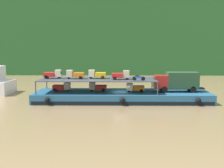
{
  "coord_description": "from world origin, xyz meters",
  "views": [
    {
      "loc": [
        -0.84,
        -45.97,
        8.48
      ],
      "look_at": [
        -1.58,
        0.0,
        2.7
      ],
      "focal_mm": 47.23,
      "sensor_mm": 36.0,
      "label": 1
    }
  ],
  "objects_px": {
    "mini_truck_lower_mid": "(135,88)",
    "mini_truck_upper_fore": "(97,74)",
    "mini_truck_lower_aft": "(98,87)",
    "mini_truck_upper_stern": "(53,74)",
    "mini_truck_upper_bow": "(121,75)",
    "mini_truck_lower_stern": "(62,87)",
    "mini_truck_upper_mid": "(75,74)",
    "motorcycle_upper_port": "(139,78)",
    "covered_lorry": "(177,81)",
    "cargo_barge": "(122,96)"
  },
  "relations": [
    {
      "from": "mini_truck_lower_mid",
      "to": "mini_truck_upper_fore",
      "type": "distance_m",
      "value": 6.41
    },
    {
      "from": "mini_truck_lower_aft",
      "to": "mini_truck_upper_stern",
      "type": "height_order",
      "value": "mini_truck_upper_stern"
    },
    {
      "from": "mini_truck_lower_mid",
      "to": "mini_truck_upper_bow",
      "type": "distance_m",
      "value": 3.01
    },
    {
      "from": "mini_truck_lower_stern",
      "to": "mini_truck_upper_stern",
      "type": "distance_m",
      "value": 2.48
    },
    {
      "from": "mini_truck_lower_mid",
      "to": "mini_truck_upper_mid",
      "type": "bearing_deg",
      "value": 176.87
    },
    {
      "from": "mini_truck_lower_mid",
      "to": "mini_truck_upper_mid",
      "type": "xyz_separation_m",
      "value": [
        -9.46,
        0.52,
        2.0
      ]
    },
    {
      "from": "mini_truck_upper_bow",
      "to": "motorcycle_upper_port",
      "type": "bearing_deg",
      "value": -26.66
    },
    {
      "from": "covered_lorry",
      "to": "mini_truck_lower_mid",
      "type": "xyz_separation_m",
      "value": [
        -6.62,
        -0.27,
        -1.0
      ]
    },
    {
      "from": "cargo_barge",
      "to": "mini_truck_lower_mid",
      "type": "relative_size",
      "value": 9.89
    },
    {
      "from": "mini_truck_lower_aft",
      "to": "mini_truck_upper_mid",
      "type": "distance_m",
      "value": 4.09
    },
    {
      "from": "mini_truck_lower_aft",
      "to": "mini_truck_upper_bow",
      "type": "height_order",
      "value": "mini_truck_upper_bow"
    },
    {
      "from": "mini_truck_upper_bow",
      "to": "motorcycle_upper_port",
      "type": "distance_m",
      "value": 2.96
    },
    {
      "from": "mini_truck_lower_stern",
      "to": "mini_truck_upper_fore",
      "type": "xyz_separation_m",
      "value": [
        5.57,
        0.27,
        2.0
      ]
    },
    {
      "from": "mini_truck_upper_stern",
      "to": "mini_truck_upper_fore",
      "type": "bearing_deg",
      "value": 0.42
    },
    {
      "from": "cargo_barge",
      "to": "covered_lorry",
      "type": "xyz_separation_m",
      "value": [
        8.64,
        -0.09,
        2.44
      ]
    },
    {
      "from": "mini_truck_upper_mid",
      "to": "mini_truck_upper_bow",
      "type": "height_order",
      "value": "same"
    },
    {
      "from": "mini_truck_lower_aft",
      "to": "mini_truck_upper_stern",
      "type": "xyz_separation_m",
      "value": [
        -7.13,
        0.18,
        2.0
      ]
    },
    {
      "from": "mini_truck_lower_aft",
      "to": "mini_truck_upper_stern",
      "type": "distance_m",
      "value": 7.41
    },
    {
      "from": "mini_truck_upper_bow",
      "to": "covered_lorry",
      "type": "bearing_deg",
      "value": 4.28
    },
    {
      "from": "mini_truck_lower_stern",
      "to": "mini_truck_lower_mid",
      "type": "xyz_separation_m",
      "value": [
        11.58,
        -0.69,
        0.0
      ]
    },
    {
      "from": "cargo_barge",
      "to": "mini_truck_lower_stern",
      "type": "distance_m",
      "value": 9.67
    },
    {
      "from": "mini_truck_lower_stern",
      "to": "cargo_barge",
      "type": "bearing_deg",
      "value": -1.95
    },
    {
      "from": "covered_lorry",
      "to": "mini_truck_upper_bow",
      "type": "bearing_deg",
      "value": -175.72
    },
    {
      "from": "mini_truck_lower_mid",
      "to": "mini_truck_upper_mid",
      "type": "height_order",
      "value": "mini_truck_upper_mid"
    },
    {
      "from": "mini_truck_lower_mid",
      "to": "covered_lorry",
      "type": "bearing_deg",
      "value": 2.38
    },
    {
      "from": "mini_truck_upper_mid",
      "to": "mini_truck_upper_bow",
      "type": "xyz_separation_m",
      "value": [
        7.25,
        -0.9,
        0.0
      ]
    },
    {
      "from": "cargo_barge",
      "to": "mini_truck_lower_aft",
      "type": "height_order",
      "value": "mini_truck_lower_aft"
    },
    {
      "from": "mini_truck_upper_mid",
      "to": "motorcycle_upper_port",
      "type": "relative_size",
      "value": 1.45
    },
    {
      "from": "mini_truck_lower_aft",
      "to": "motorcycle_upper_port",
      "type": "bearing_deg",
      "value": -21.14
    },
    {
      "from": "mini_truck_lower_mid",
      "to": "mini_truck_upper_stern",
      "type": "height_order",
      "value": "mini_truck_upper_stern"
    },
    {
      "from": "mini_truck_lower_stern",
      "to": "motorcycle_upper_port",
      "type": "distance_m",
      "value": 12.37
    },
    {
      "from": "motorcycle_upper_port",
      "to": "mini_truck_lower_stern",
      "type": "bearing_deg",
      "value": 168.69
    },
    {
      "from": "mini_truck_upper_stern",
      "to": "motorcycle_upper_port",
      "type": "height_order",
      "value": "mini_truck_upper_stern"
    },
    {
      "from": "mini_truck_lower_mid",
      "to": "mini_truck_upper_fore",
      "type": "bearing_deg",
      "value": 170.91
    },
    {
      "from": "mini_truck_lower_stern",
      "to": "mini_truck_upper_bow",
      "type": "distance_m",
      "value": 9.64
    },
    {
      "from": "covered_lorry",
      "to": "motorcycle_upper_port",
      "type": "xyz_separation_m",
      "value": [
        -6.19,
        -1.99,
        0.74
      ]
    },
    {
      "from": "covered_lorry",
      "to": "mini_truck_lower_mid",
      "type": "height_order",
      "value": "covered_lorry"
    },
    {
      "from": "covered_lorry",
      "to": "mini_truck_upper_fore",
      "type": "bearing_deg",
      "value": 176.88
    },
    {
      "from": "mini_truck_upper_mid",
      "to": "motorcycle_upper_port",
      "type": "height_order",
      "value": "mini_truck_upper_mid"
    },
    {
      "from": "mini_truck_upper_stern",
      "to": "mini_truck_upper_bow",
      "type": "relative_size",
      "value": 1.01
    },
    {
      "from": "covered_lorry",
      "to": "motorcycle_upper_port",
      "type": "distance_m",
      "value": 6.54
    },
    {
      "from": "mini_truck_lower_aft",
      "to": "mini_truck_lower_mid",
      "type": "distance_m",
      "value": 5.94
    },
    {
      "from": "mini_truck_upper_bow",
      "to": "mini_truck_lower_mid",
      "type": "bearing_deg",
      "value": 9.91
    },
    {
      "from": "mini_truck_upper_bow",
      "to": "mini_truck_lower_stern",
      "type": "bearing_deg",
      "value": 173.44
    },
    {
      "from": "mini_truck_lower_stern",
      "to": "mini_truck_lower_aft",
      "type": "distance_m",
      "value": 5.68
    },
    {
      "from": "mini_truck_upper_stern",
      "to": "mini_truck_upper_fore",
      "type": "relative_size",
      "value": 1.0
    },
    {
      "from": "mini_truck_upper_stern",
      "to": "mini_truck_upper_mid",
      "type": "distance_m",
      "value": 3.59
    },
    {
      "from": "cargo_barge",
      "to": "covered_lorry",
      "type": "relative_size",
      "value": 3.45
    },
    {
      "from": "mini_truck_upper_stern",
      "to": "mini_truck_upper_bow",
      "type": "bearing_deg",
      "value": -6.84
    },
    {
      "from": "mini_truck_lower_mid",
      "to": "cargo_barge",
      "type": "bearing_deg",
      "value": 169.75
    }
  ]
}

